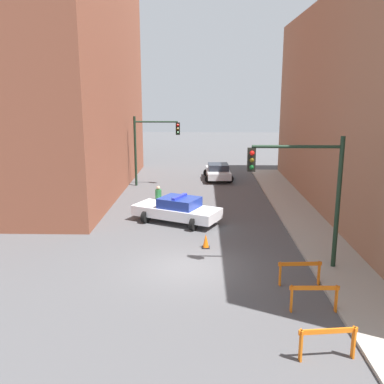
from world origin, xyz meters
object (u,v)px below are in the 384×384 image
(barrier_mid, at_px, (314,294))
(barrier_front, at_px, (328,338))
(traffic_light_near, at_px, (309,183))
(police_car, at_px, (177,210))
(traffic_cone, at_px, (206,241))
(barrier_back, at_px, (300,269))
(traffic_light_far, at_px, (150,141))
(parked_car_near, at_px, (218,171))
(pedestrian_crossing, at_px, (158,199))

(barrier_mid, bearing_deg, barrier_front, -96.41)
(traffic_light_near, distance_m, barrier_front, 6.74)
(police_car, height_order, traffic_cone, police_car)
(barrier_front, bearing_deg, barrier_back, 86.74)
(barrier_front, relative_size, traffic_cone, 2.43)
(traffic_light_far, relative_size, parked_car_near, 1.19)
(traffic_light_far, relative_size, barrier_mid, 3.25)
(traffic_light_far, relative_size, barrier_front, 3.26)
(traffic_light_near, distance_m, police_car, 8.67)
(traffic_light_near, bearing_deg, parked_car_near, 98.99)
(traffic_light_near, distance_m, pedestrian_crossing, 10.60)
(pedestrian_crossing, relative_size, barrier_front, 1.04)
(barrier_mid, distance_m, barrier_back, 1.96)
(traffic_light_near, distance_m, traffic_cone, 5.55)
(traffic_light_far, xyz_separation_m, barrier_back, (7.52, -17.05, -2.78))
(traffic_cone, bearing_deg, parked_car_near, 86.03)
(traffic_light_near, height_order, police_car, traffic_light_near)
(traffic_light_near, bearing_deg, barrier_mid, -97.94)
(barrier_mid, xyz_separation_m, barrier_back, (-0.03, 1.96, 0.00))
(barrier_mid, bearing_deg, barrier_back, 90.84)
(pedestrian_crossing, distance_m, barrier_mid, 12.87)
(police_car, relative_size, traffic_cone, 7.68)
(traffic_light_near, distance_m, barrier_back, 3.33)
(barrier_mid, relative_size, barrier_back, 1.00)
(traffic_light_near, distance_m, parked_car_near, 18.38)
(barrier_mid, distance_m, traffic_cone, 6.70)
(traffic_light_near, xyz_separation_m, traffic_cone, (-3.92, 2.26, -3.21))
(barrier_front, bearing_deg, police_car, 111.05)
(pedestrian_crossing, relative_size, barrier_mid, 1.04)
(barrier_front, bearing_deg, traffic_cone, 110.84)
(parked_car_near, relative_size, barrier_back, 2.73)
(traffic_light_near, bearing_deg, police_car, 131.63)
(police_car, xyz_separation_m, traffic_cone, (1.53, -3.87, -0.41))
(traffic_light_near, distance_m, barrier_mid, 4.57)
(traffic_light_far, distance_m, parked_car_near, 6.34)
(traffic_cone, bearing_deg, police_car, 111.52)
(parked_car_near, bearing_deg, barrier_back, -85.24)
(traffic_light_near, xyz_separation_m, pedestrian_crossing, (-6.64, 7.82, -2.67))
(police_car, height_order, barrier_front, police_car)
(traffic_light_near, xyz_separation_m, barrier_mid, (-0.49, -3.48, -2.91))
(pedestrian_crossing, bearing_deg, barrier_mid, 120.29)
(traffic_cone, bearing_deg, barrier_back, -47.98)
(traffic_light_far, distance_m, pedestrian_crossing, 8.24)
(traffic_light_far, bearing_deg, barrier_back, -66.21)
(traffic_light_far, distance_m, traffic_cone, 14.23)
(barrier_mid, bearing_deg, traffic_light_near, 82.06)
(traffic_light_near, relative_size, barrier_front, 3.26)
(barrier_front, bearing_deg, traffic_light_far, 108.62)
(parked_car_near, relative_size, pedestrian_crossing, 2.63)
(traffic_light_far, height_order, pedestrian_crossing, traffic_light_far)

